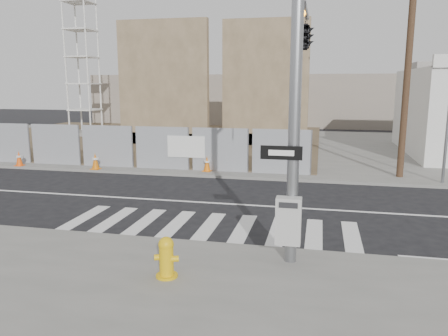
% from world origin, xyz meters
% --- Properties ---
extents(ground, '(100.00, 100.00, 0.00)m').
position_xyz_m(ground, '(0.00, 0.00, 0.00)').
color(ground, black).
rests_on(ground, ground).
extents(sidewalk_far, '(50.00, 20.00, 0.12)m').
position_xyz_m(sidewalk_far, '(0.00, 14.00, 0.06)').
color(sidewalk_far, slate).
rests_on(sidewalk_far, ground).
extents(signal_pole, '(0.96, 5.87, 7.00)m').
position_xyz_m(signal_pole, '(2.49, -2.05, 4.78)').
color(signal_pole, gray).
rests_on(signal_pole, sidewalk_near).
extents(chain_link_fence, '(24.60, 0.04, 2.00)m').
position_xyz_m(chain_link_fence, '(-10.00, 5.00, 1.12)').
color(chain_link_fence, gray).
rests_on(chain_link_fence, sidewalk_far).
extents(concrete_wall_left, '(6.00, 1.30, 8.00)m').
position_xyz_m(concrete_wall_left, '(-7.00, 13.08, 3.38)').
color(concrete_wall_left, brown).
rests_on(concrete_wall_left, sidewalk_far).
extents(concrete_wall_right, '(5.50, 1.30, 8.00)m').
position_xyz_m(concrete_wall_right, '(-0.50, 14.08, 3.38)').
color(concrete_wall_right, brown).
rests_on(concrete_wall_right, sidewalk_far).
extents(crane_tower, '(2.60, 2.60, 18.15)m').
position_xyz_m(crane_tower, '(-15.00, 17.00, 9.02)').
color(crane_tower, slate).
rests_on(crane_tower, sidewalk_far).
extents(utility_pole_right, '(1.60, 0.28, 10.00)m').
position_xyz_m(utility_pole_right, '(6.50, 5.50, 5.20)').
color(utility_pole_right, '#462F20').
rests_on(utility_pole_right, sidewalk_far).
extents(fire_hydrant, '(0.58, 0.58, 0.87)m').
position_xyz_m(fire_hydrant, '(0.04, -6.20, 0.55)').
color(fire_hydrant, gold).
rests_on(fire_hydrant, sidewalk_near).
extents(traffic_cone_b, '(0.39, 0.39, 0.73)m').
position_xyz_m(traffic_cone_b, '(-11.36, 4.22, 0.48)').
color(traffic_cone_b, '#F2530C').
rests_on(traffic_cone_b, sidewalk_far).
extents(traffic_cone_c, '(0.41, 0.41, 0.78)m').
position_xyz_m(traffic_cone_c, '(-7.25, 4.22, 0.50)').
color(traffic_cone_c, orange).
rests_on(traffic_cone_c, sidewalk_far).
extents(traffic_cone_d, '(0.44, 0.44, 0.71)m').
position_xyz_m(traffic_cone_d, '(-1.98, 4.88, 0.46)').
color(traffic_cone_d, orange).
rests_on(traffic_cone_d, sidewalk_far).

